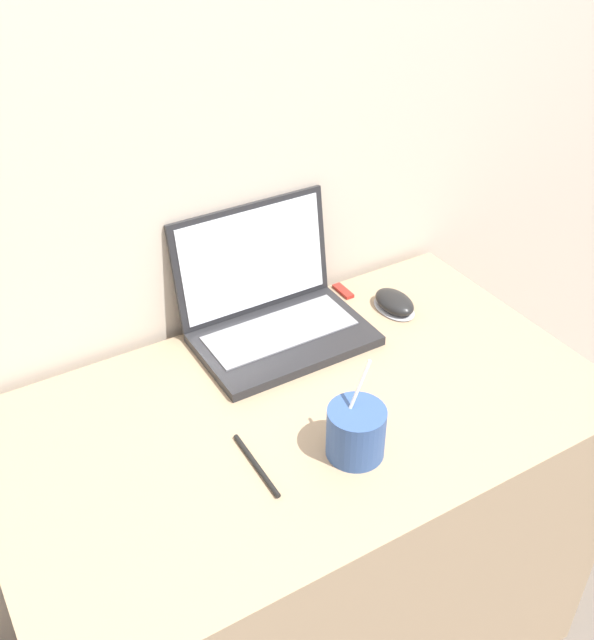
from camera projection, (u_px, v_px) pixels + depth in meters
wall_back at (197, 82)px, 1.33m from camera, size 7.00×0.04×2.50m
desk at (301, 540)px, 1.59m from camera, size 1.12×0.64×0.75m
laptop at (272, 308)px, 1.53m from camera, size 0.35×0.26×0.25m
drink_cup at (356, 431)px, 1.25m from camera, size 0.10×0.10×0.18m
computer_mouse at (394, 303)px, 1.62m from camera, size 0.07×0.11×0.04m
usb_stick at (343, 291)px, 1.68m from camera, size 0.02×0.06×0.01m
pen at (256, 465)px, 1.25m from camera, size 0.01×0.16×0.01m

